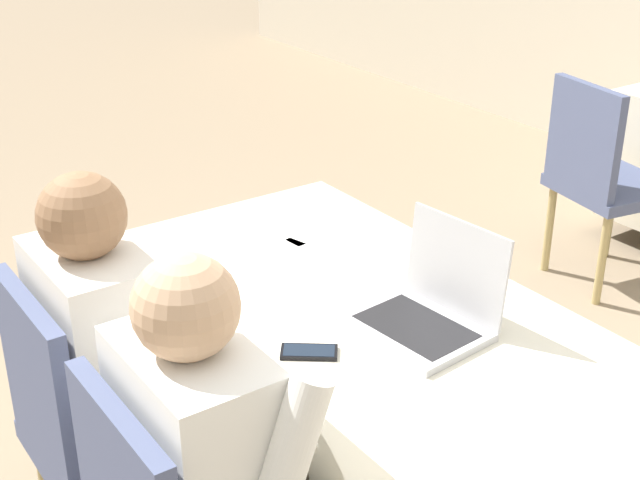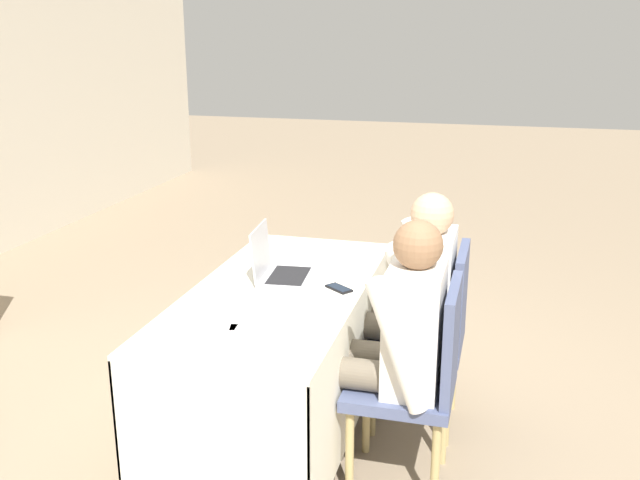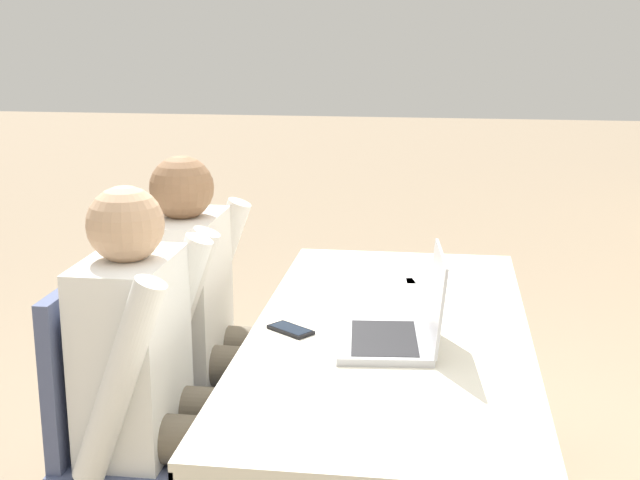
% 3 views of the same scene
% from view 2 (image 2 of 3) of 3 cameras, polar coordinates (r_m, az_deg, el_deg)
% --- Properties ---
extents(ground_plane, '(24.00, 24.00, 0.00)m').
position_cam_2_polar(ground_plane, '(3.63, -3.15, -14.91)').
color(ground_plane, gray).
extents(conference_table_near, '(1.67, 0.77, 0.74)m').
position_cam_2_polar(conference_table_near, '(3.37, -3.30, -6.79)').
color(conference_table_near, silver).
rests_on(conference_table_near, ground_plane).
extents(laptop, '(0.33, 0.30, 0.26)m').
position_cam_2_polar(laptop, '(3.41, -3.20, -2.36)').
color(laptop, '#B7B7BC').
rests_on(laptop, conference_table_near).
extents(cell_phone, '(0.13, 0.14, 0.01)m').
position_cam_2_polar(cell_phone, '(3.29, 1.53, -3.89)').
color(cell_phone, black).
rests_on(cell_phone, conference_table_near).
extents(paper_beside_laptop, '(0.28, 0.34, 0.00)m').
position_cam_2_polar(paper_beside_laptop, '(2.96, -4.18, -6.42)').
color(paper_beside_laptop, white).
rests_on(paper_beside_laptop, conference_table_near).
extents(paper_centre_table, '(0.24, 0.32, 0.00)m').
position_cam_2_polar(paper_centre_table, '(2.88, -9.97, -7.29)').
color(paper_centre_table, white).
rests_on(paper_centre_table, conference_table_near).
extents(chair_near_left, '(0.44, 0.44, 0.92)m').
position_cam_2_polar(chair_near_left, '(3.04, 7.93, -10.71)').
color(chair_near_left, tan).
rests_on(chair_near_left, ground_plane).
extents(chair_near_right, '(0.44, 0.44, 0.92)m').
position_cam_2_polar(chair_near_right, '(3.49, 8.98, -7.03)').
color(chair_near_right, tan).
rests_on(chair_near_right, ground_plane).
extents(person_checkered_shirt, '(0.50, 0.52, 1.18)m').
position_cam_2_polar(person_checkered_shirt, '(2.98, 6.05, -7.79)').
color(person_checkered_shirt, '#665B4C').
rests_on(person_checkered_shirt, ground_plane).
extents(person_white_shirt, '(0.50, 0.52, 1.18)m').
position_cam_2_polar(person_white_shirt, '(3.44, 7.38, -4.44)').
color(person_white_shirt, '#665B4C').
rests_on(person_white_shirt, ground_plane).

